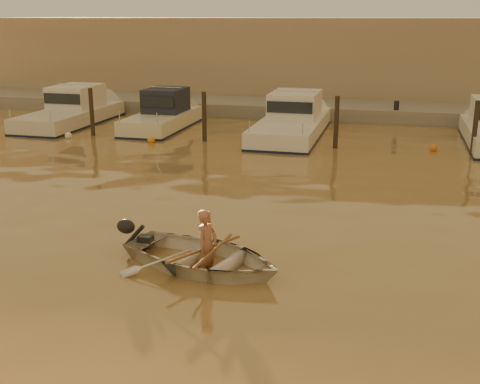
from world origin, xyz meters
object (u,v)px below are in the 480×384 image
(dinghy, at_px, (203,257))
(moored_boat_1, at_px, (162,115))
(moored_boat_2, at_px, (292,120))
(waterfront_building, at_px, (364,61))
(person, at_px, (207,247))
(moored_boat_0, at_px, (70,111))

(dinghy, relative_size, moored_boat_1, 0.55)
(moored_boat_2, height_order, waterfront_building, waterfront_building)
(moored_boat_2, bearing_deg, dinghy, -87.38)
(person, bearing_deg, dinghy, 90.00)
(dinghy, height_order, moored_boat_2, moored_boat_2)
(moored_boat_0, height_order, waterfront_building, waterfront_building)
(dinghy, distance_m, moored_boat_1, 15.90)
(person, height_order, moored_boat_1, moored_boat_1)
(moored_boat_0, bearing_deg, dinghy, -52.28)
(moored_boat_0, distance_m, waterfront_building, 16.97)
(moored_boat_1, bearing_deg, moored_boat_0, 180.00)
(dinghy, bearing_deg, moored_boat_2, 18.66)
(moored_boat_1, height_order, moored_boat_2, same)
(moored_boat_0, xyz_separation_m, moored_boat_2, (10.52, 0.00, 0.00))
(moored_boat_0, relative_size, moored_boat_2, 0.90)
(moored_boat_0, bearing_deg, moored_boat_1, 0.00)
(dinghy, height_order, moored_boat_0, moored_boat_0)
(person, bearing_deg, moored_boat_2, 19.03)
(person, height_order, moored_boat_2, moored_boat_2)
(dinghy, bearing_deg, person, -90.00)
(dinghy, height_order, person, person)
(moored_boat_2, distance_m, waterfront_building, 11.37)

